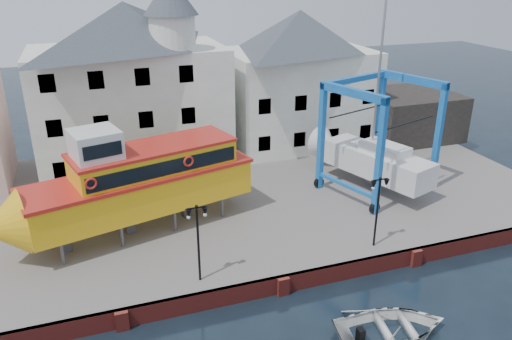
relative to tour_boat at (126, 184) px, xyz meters
name	(u,v)px	position (x,y,z in m)	size (l,w,h in m)	color
ground	(282,294)	(6.74, -7.24, -4.10)	(140.00, 140.00, 0.00)	black
hardstanding	(224,197)	(6.74, 3.76, -3.60)	(44.00, 22.00, 1.00)	slate
quay_wall	(282,284)	(6.74, -7.14, -3.60)	(44.00, 0.47, 1.00)	maroon
building_white_main	(132,84)	(1.87, 11.15, 3.25)	(14.00, 8.30, 14.00)	silver
building_white_right	(298,79)	(15.74, 11.76, 2.50)	(12.00, 8.00, 11.20)	silver
shed_dark	(407,115)	(25.74, 9.76, -1.10)	(8.00, 7.00, 4.00)	black
lamp_post_left	(197,224)	(2.74, -6.04, 0.08)	(1.12, 0.32, 4.20)	black
lamp_post_right	(379,194)	(12.74, -6.04, 0.08)	(1.12, 0.32, 4.20)	black
tour_boat	(126,184)	(0.00, 0.00, 0.00)	(15.49, 7.29, 6.57)	#59595E
travel_lift	(368,152)	(16.64, 1.49, -0.66)	(8.15, 9.95, 14.61)	#15409F
motorboat_b	(390,334)	(10.28, -11.68, -4.10)	(3.69, 5.17, 1.07)	silver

